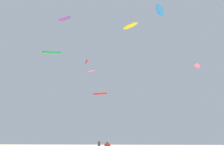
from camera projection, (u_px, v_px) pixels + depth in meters
person_midground at (99, 145)px, 31.91m from camera, size 0.36×0.51×1.58m
kite_aloft_0 at (52, 53)px, 48.86m from camera, size 4.28×2.05×0.70m
kite_aloft_1 at (160, 11)px, 33.08m from camera, size 1.76×3.53×0.49m
kite_aloft_2 at (91, 71)px, 38.89m from camera, size 2.16×1.96×0.34m
kite_aloft_3 at (64, 19)px, 49.69m from camera, size 3.54×2.25×0.41m
kite_aloft_4 at (197, 66)px, 37.53m from camera, size 1.94×2.98×0.38m
kite_aloft_5 at (86, 62)px, 61.27m from camera, size 1.83×3.35×0.81m
kite_aloft_6 at (130, 26)px, 47.70m from camera, size 3.71×3.51×0.60m
kite_aloft_7 at (100, 94)px, 52.49m from camera, size 3.79×1.80×0.66m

